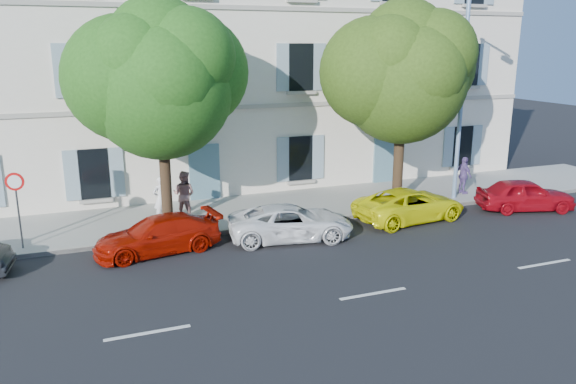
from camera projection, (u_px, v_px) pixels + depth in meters
name	position (u px, v px, depth m)	size (l,w,h in m)	color
ground	(314.00, 246.00, 18.83)	(90.00, 90.00, 0.00)	black
sidewalk	(271.00, 209.00, 22.83)	(36.00, 4.50, 0.15)	#A09E96
kerb	(290.00, 224.00, 20.87)	(36.00, 0.16, 0.16)	#9E998E
building	(230.00, 56.00, 26.52)	(28.00, 7.00, 12.00)	silver
car_red_coupe	(158.00, 235.00, 18.12)	(1.66, 4.07, 1.18)	#A11204
car_white_coupe	(291.00, 222.00, 19.37)	(1.99, 4.32, 1.20)	white
car_yellow_supercar	(410.00, 205.00, 21.46)	(2.05, 4.44, 1.23)	#EDEA0A
car_red_hatchback	(525.00, 195.00, 22.73)	(1.54, 3.82, 1.30)	#9D0914
tree_left	(160.00, 87.00, 19.11)	(5.02, 5.02, 7.78)	#3A2819
tree_right	(403.00, 80.00, 22.23)	(5.11, 5.11, 7.87)	#3A2819
road_sign	(16.00, 194.00, 17.74)	(0.58, 0.15, 2.52)	#383A3D
street_lamp	(466.00, 80.00, 22.77)	(0.43, 1.89, 8.81)	#7293BF
pedestrian_a	(161.00, 199.00, 20.76)	(0.63, 0.42, 1.74)	white
pedestrian_b	(184.00, 194.00, 21.21)	(0.88, 0.69, 1.82)	tan
pedestrian_c	(464.00, 175.00, 24.68)	(0.96, 0.40, 1.65)	#6B5296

